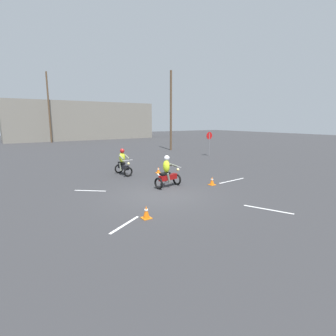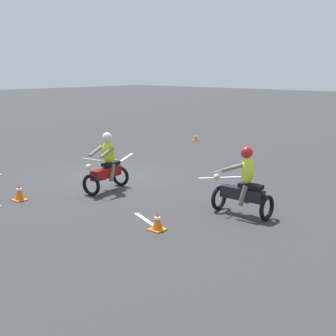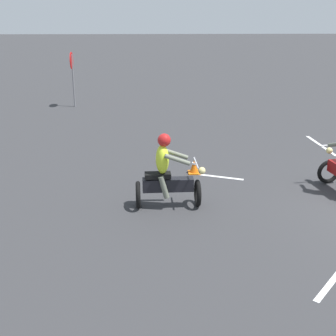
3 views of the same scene
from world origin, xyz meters
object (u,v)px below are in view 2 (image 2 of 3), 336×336
traffic_cone_near_left (195,138)px  traffic_cone_near_right (19,193)px  traffic_cone_mid_left (112,155)px  motorcycle_rider_background (244,186)px  traffic_cone_mid_center (157,222)px  motorcycle_rider_foreground (107,165)px

traffic_cone_near_left → traffic_cone_near_right: size_ratio=0.72×
traffic_cone_near_left → traffic_cone_mid_left: bearing=6.9°
motorcycle_rider_background → traffic_cone_mid_left: (-2.38, -7.41, -0.50)m
traffic_cone_mid_center → traffic_cone_mid_left: 8.01m
traffic_cone_mid_center → traffic_cone_mid_left: size_ratio=0.86×
motorcycle_rider_foreground → traffic_cone_mid_center: bearing=145.8°
motorcycle_rider_foreground → traffic_cone_mid_left: motorcycle_rider_foreground is taller
traffic_cone_mid_center → traffic_cone_mid_left: (-4.51, -6.62, 0.03)m
motorcycle_rider_background → traffic_cone_near_right: motorcycle_rider_background is taller
traffic_cone_mid_center → traffic_cone_mid_left: bearing=-124.3°
traffic_cone_mid_center → traffic_cone_near_right: bearing=-80.1°
motorcycle_rider_foreground → traffic_cone_mid_left: size_ratio=3.57×
traffic_cone_near_right → traffic_cone_near_left: bearing=-164.7°
motorcycle_rider_foreground → traffic_cone_near_right: motorcycle_rider_foreground is taller
traffic_cone_near_left → traffic_cone_mid_center: bearing=35.1°
motorcycle_rider_foreground → traffic_cone_mid_left: (-3.02, -3.25, -0.50)m
traffic_cone_near_left → traffic_cone_near_right: 11.59m
motorcycle_rider_foreground → traffic_cone_mid_center: motorcycle_rider_foreground is taller
traffic_cone_near_left → traffic_cone_mid_center: 12.76m
motorcycle_rider_foreground → traffic_cone_mid_center: size_ratio=4.16×
traffic_cone_mid_left → traffic_cone_mid_center: bearing=55.7°
motorcycle_rider_background → traffic_cone_mid_center: bearing=157.3°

